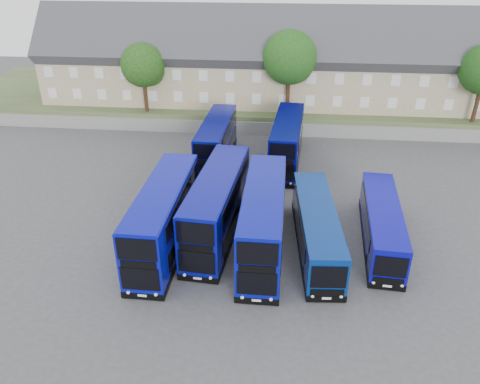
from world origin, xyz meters
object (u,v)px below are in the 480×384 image
Objects in this scene: coach_east_a at (316,230)px; tree_mid at (291,59)px; dd_front_left at (164,219)px; tree_west at (144,67)px; dd_front_mid at (217,207)px.

tree_mid is at bearing 91.11° from coach_east_a.
dd_front_left is 10.59m from coach_east_a.
dd_front_left is 25.25m from tree_west.
dd_front_mid is 1.56× the size of tree_west.
tree_west is (-18.19, 22.78, 5.50)m from coach_east_a.
dd_front_mid is 1.30× the size of tree_mid.
dd_front_mid is 7.24m from coach_east_a.
tree_west reaches higher than dd_front_left.
tree_west reaches higher than dd_front_mid.
dd_front_left is at bearing -145.43° from dd_front_mid.
tree_mid is (4.91, 22.11, 5.77)m from dd_front_mid.
tree_mid reaches higher than coach_east_a.
dd_front_left is at bearing -109.11° from tree_mid.
coach_east_a is 1.28× the size of tree_mid.
tree_west is 16.04m from tree_mid.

